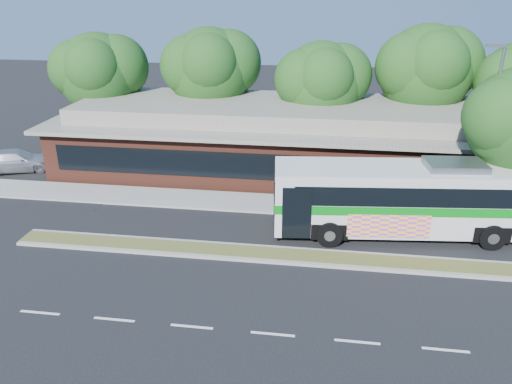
% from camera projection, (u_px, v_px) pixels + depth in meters
% --- Properties ---
extents(ground, '(120.00, 120.00, 0.00)m').
position_uv_depth(ground, '(285.00, 263.00, 22.53)').
color(ground, black).
rests_on(ground, ground).
extents(median_strip, '(26.00, 1.10, 0.15)m').
position_uv_depth(median_strip, '(286.00, 255.00, 23.05)').
color(median_strip, '#474C20').
rests_on(median_strip, ground).
extents(sidewalk, '(44.00, 2.60, 0.12)m').
position_uv_depth(sidewalk, '(295.00, 205.00, 28.36)').
color(sidewalk, gray).
rests_on(sidewalk, ground).
extents(parking_lot, '(14.00, 12.00, 0.01)m').
position_uv_depth(parking_lot, '(35.00, 169.00, 34.02)').
color(parking_lot, black).
rests_on(parking_lot, ground).
extents(plaza_building, '(33.20, 11.20, 4.45)m').
position_uv_depth(plaza_building, '(303.00, 138.00, 33.59)').
color(plaza_building, '#5F2B1E').
rests_on(plaza_building, ground).
extents(lamp_post, '(0.93, 0.18, 9.07)m').
position_uv_depth(lamp_post, '(489.00, 131.00, 24.89)').
color(lamp_post, slate).
rests_on(lamp_post, ground).
extents(tree_bg_a, '(6.47, 5.80, 8.63)m').
position_uv_depth(tree_bg_a, '(104.00, 71.00, 36.02)').
color(tree_bg_a, black).
rests_on(tree_bg_a, ground).
extents(tree_bg_b, '(6.69, 6.00, 9.00)m').
position_uv_depth(tree_bg_b, '(216.00, 68.00, 35.79)').
color(tree_bg_b, black).
rests_on(tree_bg_b, ground).
extents(tree_bg_c, '(6.24, 5.60, 8.26)m').
position_uv_depth(tree_bg_c, '(327.00, 81.00, 34.04)').
color(tree_bg_c, black).
rests_on(tree_bg_c, ground).
extents(tree_bg_d, '(6.91, 6.20, 9.37)m').
position_uv_depth(tree_bg_d, '(432.00, 68.00, 33.73)').
color(tree_bg_d, black).
rests_on(tree_bg_d, ground).
extents(transit_bus, '(14.00, 4.37, 3.87)m').
position_uv_depth(transit_bus, '(416.00, 195.00, 24.39)').
color(transit_bus, silver).
rests_on(transit_bus, ground).
extents(sedan, '(5.44, 3.79, 1.46)m').
position_uv_depth(sedan, '(16.00, 161.00, 33.48)').
color(sedan, '#AFB1B6').
rests_on(sedan, ground).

